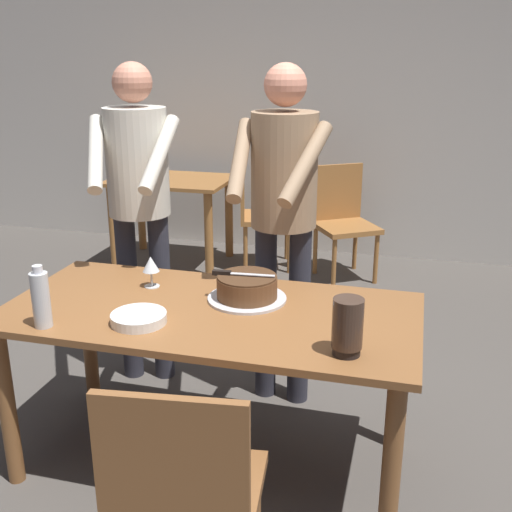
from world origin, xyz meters
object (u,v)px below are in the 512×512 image
at_px(person_standing_beside, 138,191).
at_px(background_chair_0, 258,210).
at_px(cake_on_platter, 247,289).
at_px(wine_glass_near, 151,265).
at_px(plate_stack, 139,318).
at_px(chair_near_side, 185,492).
at_px(background_table, 172,197).
at_px(main_dining_table, 210,333).
at_px(background_chair_1, 342,218).
at_px(person_cutting_cake, 283,201).
at_px(water_bottle, 41,299).
at_px(cake_knife, 230,273).
at_px(hurricane_lamp, 347,326).

bearing_deg(person_standing_beside, background_chair_0, 86.62).
distance_m(cake_on_platter, wine_glass_near, 0.46).
distance_m(plate_stack, wine_glass_near, 0.40).
distance_m(chair_near_side, background_table, 3.65).
relative_size(cake_on_platter, person_standing_beside, 0.20).
bearing_deg(chair_near_side, background_table, 112.88).
height_order(main_dining_table, person_standing_beside, person_standing_beside).
relative_size(plate_stack, background_chair_1, 0.24).
height_order(person_cutting_cake, person_standing_beside, same).
xyz_separation_m(plate_stack, water_bottle, (-0.34, -0.12, 0.09)).
relative_size(cake_knife, water_bottle, 1.08).
distance_m(water_bottle, hurricane_lamp, 1.17).
bearing_deg(main_dining_table, chair_near_side, -76.83).
bearing_deg(background_table, person_cutting_cake, -54.24).
bearing_deg(person_cutting_cake, cake_knife, -103.57).
distance_m(main_dining_table, chair_near_side, 0.82).
bearing_deg(cake_on_platter, person_standing_beside, 144.74).
xyz_separation_m(hurricane_lamp, person_standing_beside, (-1.20, 0.91, 0.22)).
xyz_separation_m(main_dining_table, person_standing_beside, (-0.61, 0.65, 0.43)).
relative_size(hurricane_lamp, background_chair_0, 0.23).
xyz_separation_m(water_bottle, chair_near_side, (0.75, -0.46, -0.37)).
height_order(person_standing_beside, chair_near_side, person_standing_beside).
distance_m(plate_stack, hurricane_lamp, 0.83).
relative_size(wine_glass_near, background_table, 0.14).
bearing_deg(person_standing_beside, hurricane_lamp, -37.06).
xyz_separation_m(wine_glass_near, person_standing_beside, (-0.27, 0.48, 0.22)).
relative_size(hurricane_lamp, chair_near_side, 0.23).
relative_size(cake_knife, hurricane_lamp, 1.29).
bearing_deg(hurricane_lamp, person_cutting_cake, 115.93).
xyz_separation_m(cake_on_platter, hurricane_lamp, (0.47, -0.39, 0.06)).
distance_m(plate_stack, background_table, 2.96).
relative_size(person_standing_beside, background_chair_0, 1.91).
relative_size(water_bottle, person_standing_beside, 0.15).
xyz_separation_m(person_standing_beside, chair_near_side, (0.79, -1.44, -0.58)).
relative_size(hurricane_lamp, background_chair_1, 0.23).
height_order(background_chair_0, background_chair_1, same).
relative_size(cake_on_platter, background_table, 0.34).
distance_m(main_dining_table, person_cutting_cake, 0.78).
height_order(wine_glass_near, background_chair_1, background_chair_1).
bearing_deg(person_standing_beside, cake_knife, -38.40).
bearing_deg(water_bottle, hurricane_lamp, 3.41).
distance_m(cake_knife, plate_stack, 0.44).
relative_size(water_bottle, hurricane_lamp, 1.19).
height_order(main_dining_table, background_chair_0, background_chair_0).
distance_m(person_standing_beside, background_chair_0, 2.08).
bearing_deg(person_standing_beside, background_table, 108.06).
relative_size(cake_on_platter, background_chair_1, 0.38).
distance_m(person_standing_beside, chair_near_side, 1.75).
height_order(cake_knife, water_bottle, water_bottle).
relative_size(cake_knife, background_table, 0.27).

